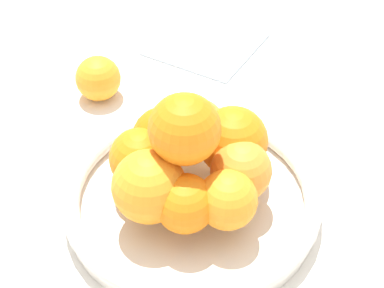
# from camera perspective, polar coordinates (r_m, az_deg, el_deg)

# --- Properties ---
(ground_plane) EXTENTS (4.00, 4.00, 0.00)m
(ground_plane) POSITION_cam_1_polar(r_m,az_deg,el_deg) (0.78, -0.00, -5.91)
(ground_plane) COLOR white
(fruit_bowl) EXTENTS (0.30, 0.30, 0.04)m
(fruit_bowl) POSITION_cam_1_polar(r_m,az_deg,el_deg) (0.76, -0.00, -4.93)
(fruit_bowl) COLOR silver
(fruit_bowl) RESTS_ON ground_plane
(orange_pile) EXTENTS (0.18, 0.20, 0.14)m
(orange_pile) POSITION_cam_1_polar(r_m,az_deg,el_deg) (0.72, -0.18, -1.22)
(orange_pile) COLOR orange
(orange_pile) RESTS_ON fruit_bowl
(stray_orange) EXTENTS (0.07, 0.07, 0.07)m
(stray_orange) POSITION_cam_1_polar(r_m,az_deg,el_deg) (0.93, -8.34, 5.79)
(stray_orange) COLOR orange
(stray_orange) RESTS_ON ground_plane
(napkin_folded) EXTENTS (0.18, 0.18, 0.01)m
(napkin_folded) POSITION_cam_1_polar(r_m,az_deg,el_deg) (1.05, 1.25, 8.96)
(napkin_folded) COLOR silver
(napkin_folded) RESTS_ON ground_plane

